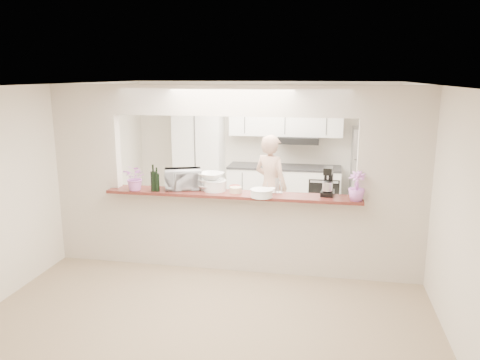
% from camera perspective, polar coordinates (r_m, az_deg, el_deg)
% --- Properties ---
extents(floor, '(6.00, 6.00, 0.00)m').
position_cam_1_polar(floor, '(6.60, -0.90, -10.67)').
color(floor, gray).
rests_on(floor, ground).
extents(tile_overlay, '(5.00, 2.90, 0.01)m').
position_cam_1_polar(tile_overlay, '(8.02, 1.31, -6.31)').
color(tile_overlay, beige).
rests_on(tile_overlay, floor).
extents(partition, '(5.00, 0.15, 2.50)m').
position_cam_1_polar(partition, '(6.16, -0.95, 2.08)').
color(partition, beige).
rests_on(partition, floor).
extents(bar_counter, '(3.40, 0.38, 1.09)m').
position_cam_1_polar(bar_counter, '(6.39, -0.93, -5.95)').
color(bar_counter, beige).
rests_on(bar_counter, floor).
extents(kitchen_cabinets, '(3.15, 0.62, 2.25)m').
position_cam_1_polar(kitchen_cabinets, '(8.92, 1.37, 2.09)').
color(kitchen_cabinets, white).
rests_on(kitchen_cabinets, floor).
extents(refrigerator, '(0.75, 0.70, 1.70)m').
position_cam_1_polar(refrigerator, '(8.81, 15.80, 0.64)').
color(refrigerator, '#B1B2B6').
rests_on(refrigerator, floor).
extents(flower_left, '(0.38, 0.35, 0.35)m').
position_cam_1_polar(flower_left, '(6.45, -12.60, 0.28)').
color(flower_left, '#D972D0').
rests_on(flower_left, bar_counter).
extents(wine_bottle_a, '(0.07, 0.07, 0.36)m').
position_cam_1_polar(wine_bottle_a, '(6.36, -10.52, -0.10)').
color(wine_bottle_a, black).
rests_on(wine_bottle_a, bar_counter).
extents(wine_bottle_b, '(0.07, 0.07, 0.33)m').
position_cam_1_polar(wine_bottle_b, '(6.35, -10.09, -0.24)').
color(wine_bottle_b, black).
rests_on(wine_bottle_b, bar_counter).
extents(toaster_oven, '(0.57, 0.48, 0.27)m').
position_cam_1_polar(toaster_oven, '(6.44, -6.97, 0.11)').
color(toaster_oven, '#B2B2B7').
rests_on(toaster_oven, bar_counter).
extents(serving_bowls, '(0.40, 0.40, 0.24)m').
position_cam_1_polar(serving_bowls, '(6.33, -3.51, -0.20)').
color(serving_bowls, white).
rests_on(serving_bowls, bar_counter).
extents(plate_stack_a, '(0.31, 0.31, 0.14)m').
position_cam_1_polar(plate_stack_a, '(6.31, -3.11, -0.67)').
color(plate_stack_a, white).
rests_on(plate_stack_a, bar_counter).
extents(plate_stack_b, '(0.29, 0.29, 0.10)m').
position_cam_1_polar(plate_stack_b, '(5.99, 2.65, -1.61)').
color(plate_stack_b, white).
rests_on(plate_stack_b, bar_counter).
extents(red_bowl, '(0.15, 0.15, 0.07)m').
position_cam_1_polar(red_bowl, '(6.31, -0.62, -0.99)').
color(red_bowl, maroon).
rests_on(red_bowl, bar_counter).
extents(tan_bowl, '(0.16, 0.16, 0.07)m').
position_cam_1_polar(tan_bowl, '(6.20, -0.54, -1.22)').
color(tan_bowl, beige).
rests_on(tan_bowl, bar_counter).
extents(utensil_caddy, '(0.23, 0.15, 0.20)m').
position_cam_1_polar(utensil_caddy, '(6.19, 4.25, -0.83)').
color(utensil_caddy, silver).
rests_on(utensil_caddy, bar_counter).
extents(stand_mixer, '(0.18, 0.27, 0.37)m').
position_cam_1_polar(stand_mixer, '(6.15, 10.68, -0.30)').
color(stand_mixer, black).
rests_on(stand_mixer, bar_counter).
extents(flower_right, '(0.25, 0.25, 0.37)m').
position_cam_1_polar(flower_right, '(5.95, 14.04, -0.73)').
color(flower_right, '#C970D0').
rests_on(flower_right, bar_counter).
extents(person, '(0.74, 0.67, 1.69)m').
position_cam_1_polar(person, '(7.59, 3.76, -0.84)').
color(person, tan).
rests_on(person, floor).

